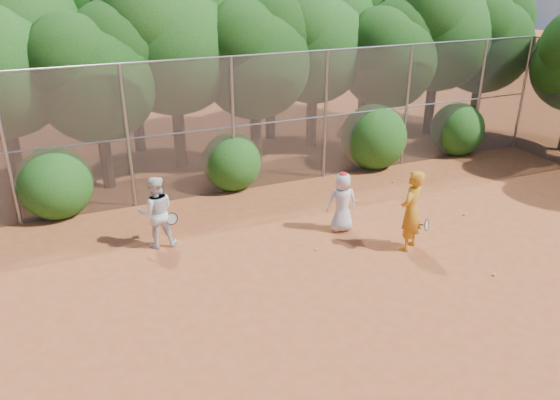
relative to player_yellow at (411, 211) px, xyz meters
name	(u,v)px	position (x,y,z in m)	size (l,w,h in m)	color
ground	(366,281)	(-1.70, -0.92, -1.01)	(80.00, 80.00, 0.00)	#9E4B23
fence_back	(262,122)	(-1.82, 5.08, 1.05)	(20.05, 0.09, 4.03)	gray
tree_2	(96,69)	(-6.15, 6.92, 2.58)	(3.99, 3.47, 5.47)	black
tree_3	(173,31)	(-3.63, 7.93, 3.39)	(4.89, 4.26, 6.70)	black
tree_4	(255,50)	(-1.14, 7.32, 2.75)	(4.19, 3.64, 5.73)	black
tree_5	(315,34)	(1.36, 8.12, 3.04)	(4.51, 3.92, 6.17)	black
tree_6	(390,51)	(3.85, 7.12, 2.46)	(3.86, 3.36, 5.29)	black
tree_7	(440,23)	(6.36, 7.73, 3.27)	(4.77, 4.14, 6.53)	black
tree_8	(486,34)	(8.36, 7.42, 2.81)	(4.25, 3.70, 5.82)	black
tree_10	(128,18)	(-4.63, 10.13, 3.62)	(5.15, 4.48, 7.06)	black
tree_11	(271,27)	(0.36, 9.73, 3.16)	(4.64, 4.03, 6.35)	black
tree_12	(369,12)	(4.87, 10.33, 3.51)	(5.02, 4.37, 6.88)	black
bush_0	(55,180)	(-7.70, 5.38, -0.01)	(2.00, 2.00, 2.00)	#194C13
bush_1	(231,159)	(-2.70, 5.38, -0.11)	(1.80, 1.80, 1.80)	#194C13
bush_2	(374,134)	(2.30, 5.38, 0.09)	(2.20, 2.20, 2.20)	#194C13
bush_3	(458,127)	(5.80, 5.38, -0.06)	(1.90, 1.90, 1.90)	#194C13
player_yellow	(411,211)	(0.00, 0.00, 0.00)	(0.94, 0.79, 2.01)	orange
player_teen	(342,202)	(-1.02, 1.49, -0.21)	(0.85, 0.64, 1.61)	silver
player_white	(156,212)	(-5.54, 2.49, -0.11)	(0.96, 0.85, 1.80)	silver
ball_0	(408,247)	(0.01, 0.00, -0.97)	(0.07, 0.07, 0.07)	#C8E529
ball_1	(438,195)	(2.68, 2.31, -0.97)	(0.07, 0.07, 0.07)	#C8E529
ball_2	(494,275)	(1.03, -1.82, -0.97)	(0.07, 0.07, 0.07)	#C8E529
ball_3	(464,215)	(2.52, 0.93, -0.97)	(0.07, 0.07, 0.07)	#C8E529
ball_4	(316,249)	(-2.10, 0.76, -0.97)	(0.07, 0.07, 0.07)	#C8E529
ball_5	(393,182)	(2.07, 3.74, -0.97)	(0.07, 0.07, 0.07)	#C8E529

